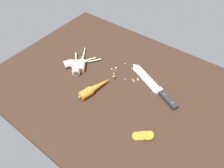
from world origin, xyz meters
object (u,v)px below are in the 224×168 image
(whole_carrot, at_px, (95,88))
(parsnip_mid_right, at_px, (82,62))
(carrot_slice_stack, at_px, (143,136))
(chefs_knife, at_px, (152,83))
(parsnip_mid_left, at_px, (80,62))
(parsnip_back, at_px, (75,62))
(parsnip_front, at_px, (76,66))

(whole_carrot, xyz_separation_m, parsnip_mid_right, (-0.18, 0.10, -0.00))
(whole_carrot, distance_m, carrot_slice_stack, 0.32)
(chefs_knife, height_order, parsnip_mid_left, parsnip_mid_left)
(parsnip_mid_right, bearing_deg, parsnip_back, -142.97)
(whole_carrot, bearing_deg, parsnip_front, 161.92)
(parsnip_back, relative_size, carrot_slice_stack, 2.02)
(chefs_knife, distance_m, whole_carrot, 0.29)
(whole_carrot, xyz_separation_m, parsnip_front, (-0.18, 0.06, -0.00))
(chefs_knife, height_order, parsnip_back, parsnip_back)
(chefs_knife, relative_size, whole_carrot, 1.54)
(parsnip_mid_left, bearing_deg, parsnip_front, -89.82)
(chefs_knife, bearing_deg, parsnip_back, -162.88)
(parsnip_front, relative_size, carrot_slice_stack, 1.78)
(parsnip_mid_right, relative_size, parsnip_back, 1.05)
(parsnip_mid_right, distance_m, parsnip_back, 0.04)
(parsnip_mid_right, distance_m, carrot_slice_stack, 0.52)
(parsnip_front, xyz_separation_m, parsnip_mid_left, (-0.00, 0.04, 0.00))
(parsnip_front, distance_m, parsnip_mid_left, 0.04)
(parsnip_mid_left, distance_m, parsnip_back, 0.03)
(parsnip_front, height_order, parsnip_mid_left, same)
(chefs_knife, height_order, whole_carrot, whole_carrot)
(chefs_knife, relative_size, parsnip_back, 2.01)
(parsnip_front, height_order, parsnip_mid_right, same)
(chefs_knife, relative_size, carrot_slice_stack, 4.07)
(chefs_knife, relative_size, parsnip_mid_left, 2.11)
(whole_carrot, xyz_separation_m, carrot_slice_stack, (0.31, -0.07, -0.01))
(chefs_knife, xyz_separation_m, parsnip_mid_right, (-0.38, -0.10, 0.01))
(whole_carrot, height_order, parsnip_back, whole_carrot)
(chefs_knife, bearing_deg, parsnip_mid_right, -164.85)
(chefs_knife, distance_m, parsnip_mid_right, 0.39)
(parsnip_front, relative_size, parsnip_mid_right, 0.84)
(parsnip_mid_left, height_order, parsnip_back, same)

